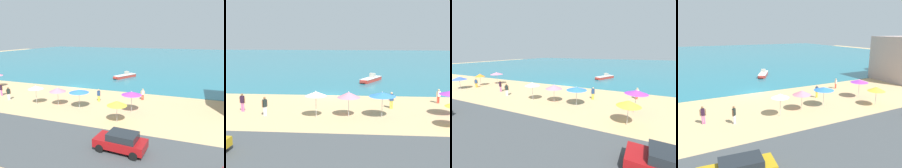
% 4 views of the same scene
% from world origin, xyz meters
% --- Properties ---
extents(ground_plane, '(160.00, 160.00, 0.00)m').
position_xyz_m(ground_plane, '(0.00, 0.00, 0.00)').
color(ground_plane, tan).
extents(sea, '(150.00, 110.00, 0.05)m').
position_xyz_m(sea, '(0.00, 55.00, 0.03)').
color(sea, '#247082').
rests_on(sea, ground_plane).
extents(coastal_road, '(80.00, 8.00, 0.06)m').
position_xyz_m(coastal_road, '(0.00, -18.00, 0.03)').
color(coastal_road, '#404447').
rests_on(coastal_road, ground_plane).
extents(beach_umbrella_2, '(2.13, 2.13, 2.38)m').
position_xyz_m(beach_umbrella_2, '(2.84, -9.22, 2.05)').
color(beach_umbrella_2, '#B2B2B7').
rests_on(beach_umbrella_2, ground_plane).
extents(beach_umbrella_5, '(2.42, 2.42, 2.39)m').
position_xyz_m(beach_umbrella_5, '(5.87, -9.18, 2.14)').
color(beach_umbrella_5, '#B2B2B7').
rests_on(beach_umbrella_5, ground_plane).
extents(beach_umbrella_6, '(1.94, 1.94, 2.49)m').
position_xyz_m(beach_umbrella_6, '(-0.09, -9.74, 2.22)').
color(beach_umbrella_6, '#B2B2B7').
rests_on(beach_umbrella_6, ground_plane).
extents(bather_1, '(0.57, 0.25, 1.81)m').
position_xyz_m(bather_1, '(-7.60, -8.26, 1.02)').
color(bather_1, '#D1619F').
rests_on(bather_1, ground_plane).
extents(bather_2, '(0.53, 0.34, 1.60)m').
position_xyz_m(bather_2, '(12.46, -3.23, 0.89)').
color(bather_2, '#EC4434').
rests_on(bather_2, ground_plane).
extents(bather_3, '(0.40, 0.46, 1.80)m').
position_xyz_m(bather_3, '(-4.91, -9.56, 1.02)').
color(bather_3, silver).
rests_on(bather_3, ground_plane).
extents(bather_4, '(0.57, 0.24, 1.73)m').
position_xyz_m(bather_4, '(7.06, -5.96, 0.97)').
color(bather_4, yellow).
rests_on(bather_4, ground_plane).
extents(skiff_nearshore, '(3.75, 5.69, 1.28)m').
position_xyz_m(skiff_nearshore, '(5.59, 10.99, 0.40)').
color(skiff_nearshore, '#B3342A').
rests_on(skiff_nearshore, sea).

